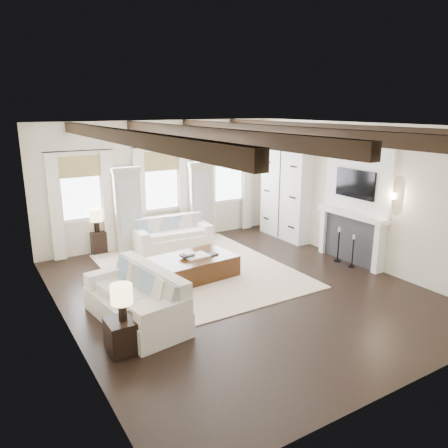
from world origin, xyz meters
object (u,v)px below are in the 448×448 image
sofa_left (139,300)px  side_table_front (124,335)px  side_table_back (98,242)px  sofa_back (172,236)px  ottoman (193,267)px

sofa_left → side_table_front: 0.95m
sofa_left → side_table_back: 3.95m
sofa_back → ottoman: bearing=-102.5°
sofa_back → side_table_front: sofa_back is taller
ottoman → side_table_front: (-2.20, -2.04, 0.02)m
ottoman → side_table_back: (-1.26, 2.67, 0.04)m
sofa_left → side_table_back: sofa_left is taller
sofa_back → sofa_left: (-2.11, -3.26, 0.04)m
ottoman → side_table_back: bearing=110.8°
side_table_front → side_table_back: bearing=78.7°
sofa_back → ottoman: (-0.44, -2.00, -0.11)m
ottoman → side_table_back: side_table_back is taller
sofa_left → side_table_front: (-0.53, -0.77, -0.13)m
sofa_left → side_table_back: (0.41, 3.93, -0.10)m
ottoman → sofa_back: bearing=73.0°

